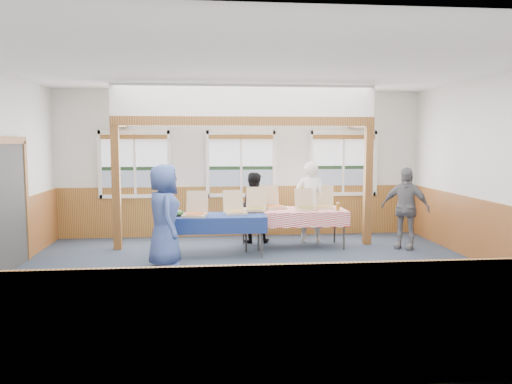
% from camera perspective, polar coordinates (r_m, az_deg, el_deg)
% --- Properties ---
extents(floor, '(8.00, 8.00, 0.00)m').
position_cam_1_polar(floor, '(7.83, 0.09, -9.78)').
color(floor, '#27333F').
rests_on(floor, ground).
extents(ceiling, '(8.00, 8.00, 0.00)m').
position_cam_1_polar(ceiling, '(7.61, 0.10, 14.08)').
color(ceiling, white).
rests_on(ceiling, wall_back).
extents(wall_back, '(8.00, 0.00, 8.00)m').
position_cam_1_polar(wall_back, '(11.04, -1.73, 3.24)').
color(wall_back, silver).
rests_on(wall_back, floor).
extents(wall_front, '(8.00, 0.00, 8.00)m').
position_cam_1_polar(wall_front, '(4.11, 4.98, -1.44)').
color(wall_front, silver).
rests_on(wall_front, floor).
extents(wall_right, '(0.00, 8.00, 8.00)m').
position_cam_1_polar(wall_right, '(8.90, 26.68, 1.94)').
color(wall_right, silver).
rests_on(wall_right, floor).
extents(wainscot_back, '(7.98, 0.05, 1.10)m').
position_cam_1_polar(wainscot_back, '(11.12, -1.70, -2.18)').
color(wainscot_back, brown).
rests_on(wainscot_back, floor).
extents(wainscot_front, '(7.98, 0.05, 1.10)m').
position_cam_1_polar(wainscot_front, '(4.39, 4.79, -15.12)').
color(wainscot_front, brown).
rests_on(wainscot_front, floor).
extents(wainscot_right, '(0.05, 6.98, 1.10)m').
position_cam_1_polar(wainscot_right, '(9.01, 26.23, -4.73)').
color(wainscot_right, brown).
rests_on(wainscot_right, floor).
extents(cased_opening, '(0.06, 1.30, 2.10)m').
position_cam_1_polar(cased_opening, '(9.06, -26.34, -1.48)').
color(cased_opening, '#313131').
rests_on(cased_opening, wall_left).
extents(window_left, '(1.56, 0.10, 1.46)m').
position_cam_1_polar(window_left, '(11.08, -13.69, 3.49)').
color(window_left, white).
rests_on(window_left, wall_back).
extents(window_mid, '(1.56, 0.10, 1.46)m').
position_cam_1_polar(window_mid, '(10.99, -1.71, 3.64)').
color(window_mid, white).
rests_on(window_mid, wall_back).
extents(window_right, '(1.56, 0.10, 1.46)m').
position_cam_1_polar(window_right, '(11.39, 9.94, 3.64)').
color(window_right, white).
rests_on(window_right, wall_back).
extents(post_left, '(0.15, 0.15, 2.40)m').
position_cam_1_polar(post_left, '(10.00, -15.68, 0.44)').
color(post_left, '#5A3114').
rests_on(post_left, floor).
extents(post_right, '(0.15, 0.15, 2.40)m').
position_cam_1_polar(post_right, '(10.37, 12.67, 0.71)').
color(post_right, '#5A3114').
rests_on(post_right, floor).
extents(cross_beam, '(5.15, 0.18, 0.18)m').
position_cam_1_polar(cross_beam, '(9.84, -1.26, 8.09)').
color(cross_beam, '#5A3114').
rests_on(cross_beam, post_left).
extents(table_left, '(1.83, 0.91, 0.76)m').
position_cam_1_polar(table_left, '(9.18, -4.50, -2.99)').
color(table_left, '#313131').
rests_on(table_left, floor).
extents(table_right, '(2.16, 1.11, 0.76)m').
position_cam_1_polar(table_right, '(9.90, 4.19, -2.29)').
color(table_right, '#313131').
rests_on(table_right, floor).
extents(pizza_box_a, '(0.48, 0.56, 0.44)m').
position_cam_1_polar(pizza_box_a, '(9.06, -6.97, -2.34)').
color(pizza_box_a, tan).
rests_on(pizza_box_a, table_left).
extents(pizza_box_b, '(0.45, 0.52, 0.42)m').
position_cam_1_polar(pizza_box_b, '(9.34, -2.41, -2.06)').
color(pizza_box_b, tan).
rests_on(pizza_box_b, table_left).
extents(pizza_box_c, '(0.48, 0.55, 0.44)m').
position_cam_1_polar(pizza_box_c, '(9.69, -0.03, -1.75)').
color(pizza_box_c, tan).
rests_on(pizza_box_c, table_right).
extents(pizza_box_d, '(0.53, 0.60, 0.45)m').
position_cam_1_polar(pizza_box_d, '(10.02, 1.97, -1.49)').
color(pizza_box_d, tan).
rests_on(pizza_box_d, table_right).
extents(pizza_box_e, '(0.39, 0.47, 0.41)m').
position_cam_1_polar(pizza_box_e, '(9.85, 5.70, -1.66)').
color(pizza_box_e, tan).
rests_on(pizza_box_e, table_right).
extents(pizza_box_f, '(0.50, 0.56, 0.44)m').
position_cam_1_polar(pizza_box_f, '(10.16, 7.73, -1.45)').
color(pizza_box_f, tan).
rests_on(pizza_box_f, table_right).
extents(veggie_tray, '(0.38, 0.38, 0.09)m').
position_cam_1_polar(veggie_tray, '(9.18, -9.19, -2.48)').
color(veggie_tray, black).
rests_on(veggie_tray, table_left).
extents(drink_glass, '(0.07, 0.07, 0.15)m').
position_cam_1_polar(drink_glass, '(9.82, 9.34, -1.67)').
color(drink_glass, '#905918').
rests_on(drink_glass, table_right).
extents(woman_white, '(0.70, 0.54, 1.69)m').
position_cam_1_polar(woman_white, '(10.36, 6.23, -1.17)').
color(woman_white, white).
rests_on(woman_white, floor).
extents(woman_black, '(0.73, 0.58, 1.46)m').
position_cam_1_polar(woman_black, '(10.34, -0.39, -1.78)').
color(woman_black, black).
rests_on(woman_black, floor).
extents(man_blue, '(0.73, 0.95, 1.73)m').
position_cam_1_polar(man_blue, '(8.48, -10.44, -2.69)').
color(man_blue, '#374B8B').
rests_on(man_blue, floor).
extents(person_grey, '(0.99, 0.87, 1.60)m').
position_cam_1_polar(person_grey, '(10.18, 16.66, -1.77)').
color(person_grey, slate).
rests_on(person_grey, floor).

